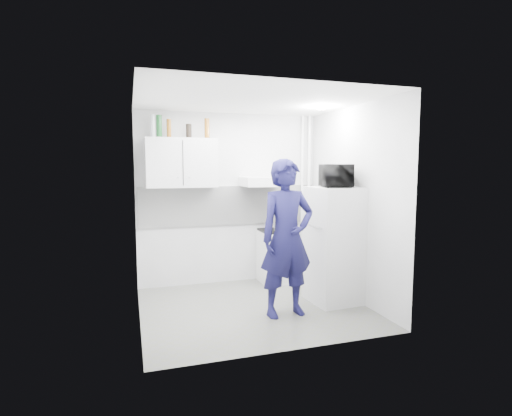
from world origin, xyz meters
name	(u,v)px	position (x,y,z in m)	size (l,w,h in m)	color
floor	(254,308)	(0.00, 0.00, 0.00)	(2.80, 2.80, 0.00)	#616355
ceiling	(254,100)	(0.00, 0.00, 2.60)	(2.80, 2.80, 0.00)	white
wall_back	(230,199)	(0.00, 1.25, 1.30)	(2.80, 2.80, 0.00)	silver
wall_left	(137,210)	(-1.40, 0.00, 1.30)	(2.60, 2.60, 0.00)	silver
wall_right	(353,204)	(1.40, 0.00, 1.30)	(2.60, 2.60, 0.00)	silver
person	(287,238)	(0.31, -0.34, 0.95)	(0.69, 0.45, 1.89)	#14123D
stove	(276,257)	(0.68, 1.00, 0.40)	(0.50, 0.50, 0.80)	white
fridge	(335,245)	(1.10, -0.07, 0.77)	(0.63, 0.63, 1.53)	silver
stove_top	(276,231)	(0.68, 1.00, 0.81)	(0.48, 0.48, 0.03)	black
saucepan	(280,227)	(0.71, 0.93, 0.88)	(0.18, 0.18, 0.10)	silver
microwave	(336,176)	(1.10, -0.07, 1.68)	(0.36, 0.54, 0.30)	black
bottle_a	(153,126)	(-1.13, 1.07, 2.36)	(0.07, 0.07, 0.32)	#B2B7BC
bottle_b	(159,126)	(-1.05, 1.07, 2.35)	(0.08, 0.08, 0.31)	#144C1E
bottle_c	(169,129)	(-0.92, 1.07, 2.33)	(0.06, 0.06, 0.26)	brown
canister_a	(189,131)	(-0.64, 1.07, 2.30)	(0.08, 0.08, 0.20)	black
bottle_e	(207,129)	(-0.37, 1.07, 2.34)	(0.07, 0.07, 0.29)	brown
upper_cabinet	(181,163)	(-0.75, 1.07, 1.85)	(1.00, 0.35, 0.70)	silver
range_hood	(262,182)	(0.45, 1.00, 1.57)	(0.60, 0.50, 0.14)	white
backsplash	(230,205)	(0.00, 1.24, 1.20)	(2.74, 0.03, 0.60)	white
pipe_a	(309,197)	(1.30, 1.17, 1.30)	(0.05, 0.05, 2.60)	white
pipe_b	(302,198)	(1.18, 1.17, 1.30)	(0.04, 0.04, 2.60)	white
ceiling_spot_fixture	(321,109)	(1.00, 0.20, 2.57)	(0.10, 0.10, 0.02)	white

